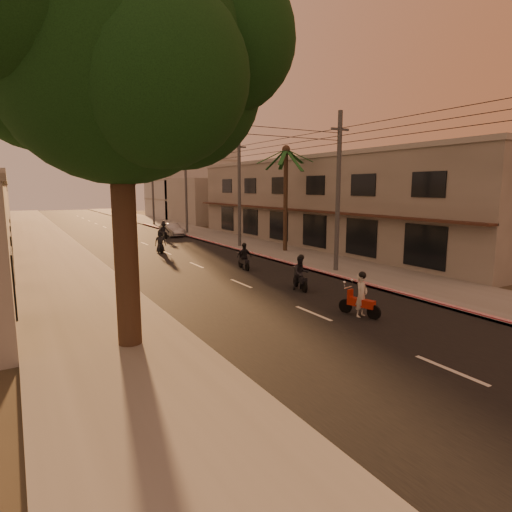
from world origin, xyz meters
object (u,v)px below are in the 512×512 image
object	(u,v)px
scooter_mid_b	(244,257)
parked_car	(172,230)
palm_tree	(286,156)
scooter_far_b	(164,230)
scooter_mid_a	(301,274)
broadleaf_tree	(129,57)
scooter_far_a	(160,242)
scooter_far_c	(128,222)
scooter_red	(361,297)

from	to	relation	value
scooter_mid_b	parked_car	world-z (taller)	scooter_mid_b
palm_tree	scooter_far_b	distance (m)	15.34
scooter_mid_a	scooter_mid_b	xyz separation A→B (m)	(0.10, 5.88, -0.06)
broadleaf_tree	scooter_far_a	xyz separation A→B (m)	(6.25, 18.08, -7.68)
parked_car	scooter_mid_b	bearing A→B (deg)	-99.34
parked_car	scooter_far_c	distance (m)	9.05
scooter_red	scooter_mid_a	size ratio (longest dim) A/B	1.01
scooter_far_a	scooter_mid_a	bearing A→B (deg)	-70.56
scooter_red	scooter_far_a	xyz separation A→B (m)	(-1.69, 19.39, 0.02)
scooter_mid_a	scooter_far_b	world-z (taller)	scooter_mid_a
scooter_far_a	scooter_red	bearing A→B (deg)	-74.10
scooter_red	scooter_far_b	xyz separation A→B (m)	(1.34, 28.07, 0.00)
palm_tree	scooter_far_b	bearing A→B (deg)	112.41
broadleaf_tree	scooter_mid_b	xyz separation A→B (m)	(8.57, 9.17, -7.75)
scooter_red	scooter_mid_a	xyz separation A→B (m)	(0.52, 4.60, 0.01)
broadleaf_tree	parked_car	world-z (taller)	broadleaf_tree
scooter_far_b	scooter_far_c	size ratio (longest dim) A/B	0.87
broadleaf_tree	scooter_mid_a	bearing A→B (deg)	21.22
scooter_mid_a	scooter_far_b	distance (m)	23.48
scooter_mid_b	scooter_far_b	bearing A→B (deg)	95.10
scooter_mid_a	parked_car	size ratio (longest dim) A/B	0.43
scooter_far_c	scooter_red	bearing A→B (deg)	-88.85
scooter_mid_a	scooter_far_c	bearing A→B (deg)	105.82
scooter_mid_a	scooter_red	bearing A→B (deg)	-80.76
scooter_mid_a	parked_car	world-z (taller)	scooter_mid_a
palm_tree	scooter_far_a	size ratio (longest dim) A/B	4.63
scooter_far_c	broadleaf_tree	bearing A→B (deg)	-100.93
scooter_mid_a	scooter_far_a	bearing A→B (deg)	114.27
broadleaf_tree	scooter_far_b	bearing A→B (deg)	70.84
broadleaf_tree	parked_car	bearing A→B (deg)	69.44
palm_tree	broadleaf_tree	bearing A→B (deg)	-136.52
scooter_far_b	scooter_far_c	bearing A→B (deg)	92.28
scooter_far_b	parked_car	bearing A→B (deg)	47.31
scooter_red	broadleaf_tree	bearing A→B (deg)	154.84
scooter_far_b	parked_car	xyz separation A→B (m)	(1.33, 1.58, -0.14)
scooter_red	scooter_far_c	bearing A→B (deg)	73.52
scooter_red	scooter_far_b	distance (m)	28.10
scooter_mid_a	parked_car	xyz separation A→B (m)	(2.15, 25.04, -0.14)
palm_tree	scooter_far_c	bearing A→B (deg)	104.90
scooter_red	scooter_far_c	distance (m)	38.43
palm_tree	scooter_mid_b	distance (m)	9.98
scooter_mid_a	scooter_mid_b	bearing A→B (deg)	104.79
palm_tree	scooter_far_b	size ratio (longest dim) A/B	4.71
scooter_red	scooter_mid_b	world-z (taller)	scooter_red
parked_car	scooter_mid_a	bearing A→B (deg)	-98.13
palm_tree	scooter_mid_a	world-z (taller)	palm_tree
palm_tree	scooter_red	size ratio (longest dim) A/B	4.70
scooter_far_b	parked_car	world-z (taller)	scooter_far_b
palm_tree	scooter_red	distance (m)	17.75
scooter_mid_b	parked_car	distance (m)	19.27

